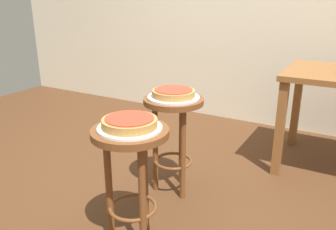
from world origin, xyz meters
The scene contains 7 objects.
ground_plane centered at (0.00, 0.00, 0.00)m, with size 6.00×6.00×0.00m, color #4C2D19.
stool_foreground centered at (0.20, -0.55, 0.48)m, with size 0.38×0.38×0.65m.
serving_plate_foreground centered at (0.20, -0.55, 0.66)m, with size 0.31×0.31×0.01m, color silver.
pizza_foreground centered at (0.20, -0.55, 0.68)m, with size 0.27×0.27×0.05m.
stool_middle centered at (0.12, 0.01, 0.48)m, with size 0.38×0.38×0.65m.
serving_plate_middle centered at (0.12, 0.01, 0.66)m, with size 0.33×0.33×0.01m, color silver.
pizza_middle centered at (0.12, 0.01, 0.68)m, with size 0.27×0.27×0.05m.
Camera 1 is at (1.11, -1.79, 1.25)m, focal length 36.66 mm.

